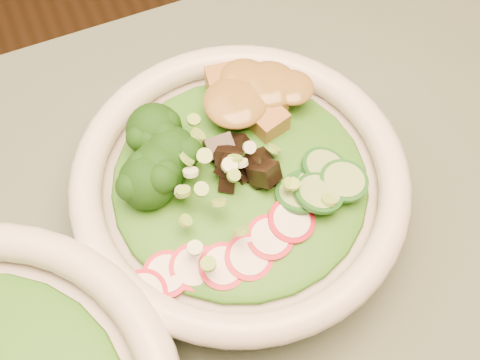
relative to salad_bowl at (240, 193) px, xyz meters
name	(u,v)px	position (x,y,z in m)	size (l,w,h in m)	color
salad_bowl	(240,193)	(0.00, 0.00, 0.00)	(0.24, 0.24, 0.06)	silver
lettuce_bed	(240,179)	(0.00, 0.00, 0.02)	(0.18, 0.18, 0.02)	#1A5D13
broccoli_florets	(159,164)	(-0.05, 0.03, 0.03)	(0.07, 0.06, 0.04)	black
radish_slices	(233,256)	(-0.03, -0.05, 0.02)	(0.10, 0.03, 0.02)	#A90D22
cucumber_slices	(324,182)	(0.05, -0.03, 0.03)	(0.06, 0.06, 0.03)	#91B464
mushroom_heap	(242,158)	(0.01, 0.01, 0.03)	(0.06, 0.06, 0.03)	black
tofu_cubes	(251,106)	(0.03, 0.05, 0.03)	(0.08, 0.05, 0.03)	brown
peanut_sauce	(251,97)	(0.03, 0.05, 0.04)	(0.06, 0.05, 0.01)	brown
scallion_garnish	(240,164)	(0.00, 0.00, 0.04)	(0.17, 0.17, 0.02)	#74A73B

